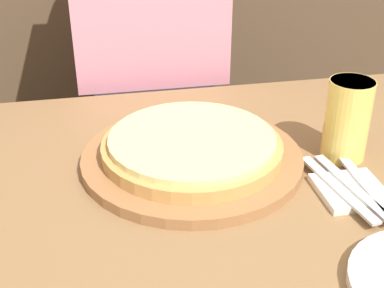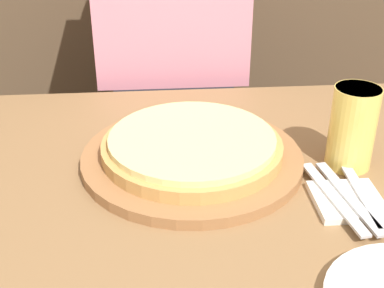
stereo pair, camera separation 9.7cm
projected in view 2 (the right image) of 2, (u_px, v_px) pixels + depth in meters
pizza_on_board at (192, 151)px, 0.98m from camera, size 0.40×0.40×0.06m
beer_glass at (353, 124)px, 0.94m from camera, size 0.08×0.08×0.15m
napkin_stack at (348, 201)px, 0.87m from camera, size 0.11×0.11×0.01m
fork at (333, 197)px, 0.86m from camera, size 0.05×0.21×0.00m
dinner_knife at (348, 196)px, 0.87m from camera, size 0.05×0.21×0.00m
spoon at (363, 196)px, 0.87m from camera, size 0.02×0.18×0.00m
diner_person at (172, 87)px, 1.45m from camera, size 0.38×0.21×1.32m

